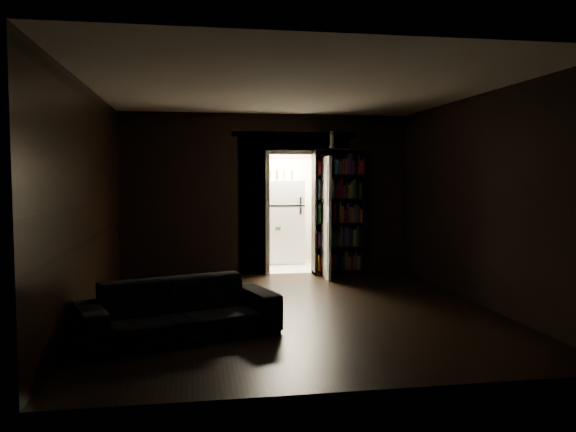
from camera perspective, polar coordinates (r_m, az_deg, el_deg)
name	(u,v)px	position (r m, az deg, el deg)	size (l,w,h in m)	color
ground	(294,310)	(7.28, 0.57, -9.57)	(5.50, 5.50, 0.00)	black
room_walls	(280,179)	(8.13, -0.79, 3.82)	(5.02, 5.61, 2.84)	black
kitchen_alcove	(285,202)	(10.99, -0.34, 1.40)	(2.20, 1.80, 2.60)	beige
sofa	(180,300)	(6.15, -10.92, -8.36)	(2.07, 0.90, 0.80)	black
bookshelf	(338,211)	(9.89, 5.12, 0.46)	(0.90, 0.32, 2.20)	black
refrigerator	(283,221)	(11.17, -0.48, -0.54)	(0.74, 0.68, 1.65)	silver
door	(325,217)	(9.55, 3.81, -0.11)	(0.85, 0.05, 2.05)	silver
figurine	(332,140)	(9.83, 4.46, 7.74)	(0.10, 0.10, 0.30)	white
bottles	(281,173)	(11.12, -0.74, 4.35)	(0.62, 0.08, 0.25)	black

